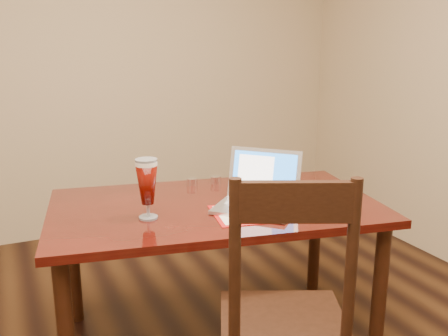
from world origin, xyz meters
name	(u,v)px	position (x,y,z in m)	size (l,w,h in m)	color
dining_table	(215,219)	(0.40, 0.70, 0.66)	(1.72, 1.16, 1.02)	#460E09
dining_chair	(285,321)	(0.35, -0.03, 0.52)	(0.61, 0.60, 1.11)	black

